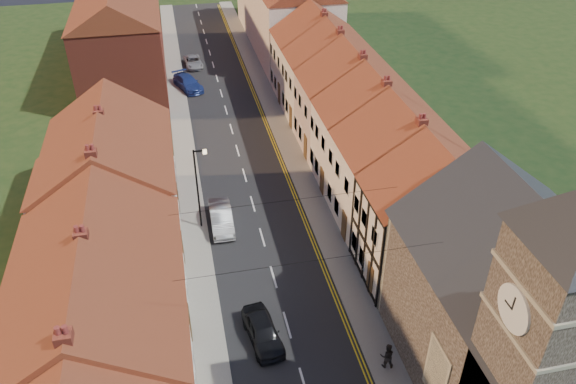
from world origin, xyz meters
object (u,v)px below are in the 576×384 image
at_px(church, 530,310).
at_px(lamppost, 198,184).
at_px(car_near, 263,331).
at_px(pedestrian_right, 387,356).
at_px(car_far, 188,83).
at_px(car_mid, 221,218).
at_px(car_distant, 193,62).

xyz_separation_m(church, lamppost, (-13.17, 16.68, -2.34)).
distance_m(church, car_near, 13.42).
bearing_deg(car_near, pedestrian_right, -35.93).
bearing_deg(pedestrian_right, car_near, -14.15).
height_order(car_near, car_far, car_far).
relative_size(car_mid, car_far, 0.90).
bearing_deg(car_mid, church, -53.88).
xyz_separation_m(car_mid, pedestrian_right, (6.87, -13.72, 0.19)).
bearing_deg(car_near, car_mid, 87.66).
bearing_deg(pedestrian_right, car_distant, -67.55).
height_order(church, lamppost, church).
distance_m(lamppost, car_far, 24.02).
distance_m(church, car_mid, 21.00).
relative_size(car_near, pedestrian_right, 2.55).
bearing_deg(car_near, car_distant, 83.15).
bearing_deg(lamppost, pedestrian_right, -59.51).
height_order(car_far, car_distant, car_far).
xyz_separation_m(car_far, pedestrian_right, (7.56, -37.72, 0.21)).
distance_m(car_near, car_far, 34.63).
distance_m(car_near, car_mid, 10.64).
relative_size(lamppost, pedestrian_right, 3.92).
distance_m(car_near, car_distant, 40.76).
relative_size(lamppost, car_distant, 1.52).
height_order(car_near, car_mid, car_mid).
relative_size(car_near, car_mid, 0.93).
relative_size(car_mid, car_distant, 1.06).
relative_size(car_far, car_distant, 1.18).
height_order(church, car_mid, church).
bearing_deg(pedestrian_right, church, 164.75).
bearing_deg(car_mid, car_near, -84.12).
xyz_separation_m(car_mid, car_far, (-0.68, 23.99, -0.02)).
bearing_deg(church, lamppost, 128.30).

